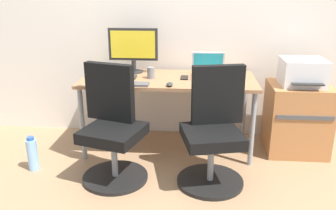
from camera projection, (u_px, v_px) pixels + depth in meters
name	position (u px, v px, depth m)	size (l,w,h in m)	color
ground_plane	(168.00, 147.00, 3.53)	(5.28, 5.28, 0.00)	#9E7A56
back_wall	(172.00, 10.00, 3.51)	(4.40, 0.04, 2.60)	silver
desk	(168.00, 85.00, 3.32)	(1.61, 0.69, 0.71)	#996B47
office_chair_left	(112.00, 129.00, 2.88)	(0.55, 0.55, 0.94)	black
office_chair_right	(213.00, 132.00, 2.82)	(0.54, 0.54, 0.94)	black
side_cabinet	(297.00, 118.00, 3.36)	(0.55, 0.49, 0.66)	#B77542
printer	(302.00, 72.00, 3.22)	(0.38, 0.40, 0.24)	silver
water_bottle_on_floor	(32.00, 154.00, 3.06)	(0.09, 0.09, 0.31)	#8CBFF2
desktop_monitor	(133.00, 47.00, 3.44)	(0.48, 0.18, 0.43)	#262626
open_laptop	(208.00, 71.00, 3.35)	(0.31, 0.28, 0.22)	silver
keyboard_by_monitor	(129.00, 84.00, 3.07)	(0.34, 0.12, 0.02)	#515156
keyboard_by_laptop	(118.00, 77.00, 3.31)	(0.34, 0.12, 0.02)	#2D2D2D
mouse_by_monitor	(170.00, 84.00, 3.03)	(0.06, 0.10, 0.03)	#2D2D2D
mouse_by_laptop	(95.00, 79.00, 3.20)	(0.06, 0.10, 0.03)	#515156
coffee_mug	(103.00, 68.00, 3.51)	(0.08, 0.08, 0.09)	green
pen_cup	(151.00, 73.00, 3.28)	(0.07, 0.07, 0.10)	slate
phone_near_monitor	(184.00, 78.00, 3.30)	(0.07, 0.14, 0.01)	black
notebook	(210.00, 83.00, 3.10)	(0.21, 0.15, 0.03)	purple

